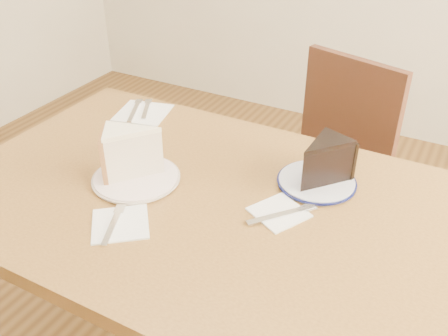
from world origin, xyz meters
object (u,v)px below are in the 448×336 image
chocolate_cake (320,165)px  table (196,225)px  chair_far (320,175)px  plate_cream (136,178)px  carrot_cake (135,153)px  plate_navy (317,182)px

chocolate_cake → table: bearing=54.7°
chair_far → plate_cream: size_ratio=4.19×
carrot_cake → chocolate_cake: carrot_cake is taller
chair_far → plate_navy: (0.11, -0.43, 0.27)m
chair_far → plate_navy: 0.52m
plate_navy → carrot_cake: size_ratio=1.38×
carrot_cake → chocolate_cake: (0.41, 0.18, -0.01)m
table → plate_navy: 0.32m
plate_cream → carrot_cake: carrot_cake is taller
chair_far → plate_cream: (-0.29, -0.63, 0.27)m
chair_far → plate_navy: size_ratio=4.71×
table → plate_cream: size_ratio=5.71×
chair_far → plate_cream: bearing=82.4°
table → plate_cream: 0.19m
plate_cream → carrot_cake: 0.06m
table → chair_far: chair_far is taller
plate_cream → table: bearing=8.3°
table → chocolate_cake: size_ratio=8.98×
plate_cream → plate_navy: size_ratio=1.12×
chair_far → chocolate_cake: size_ratio=6.59×
chocolate_cake → carrot_cake: bearing=44.0°
plate_navy → chair_far: bearing=104.5°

